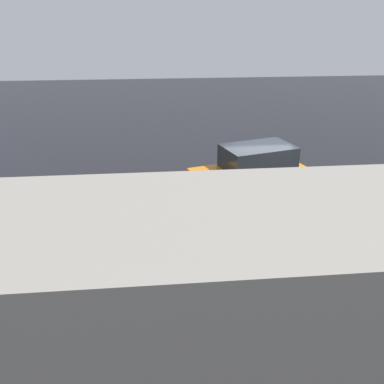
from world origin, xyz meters
name	(u,v)px	position (x,y,z in m)	size (l,w,h in m)	color
ground_plane	(262,199)	(0.00, 0.00, 0.00)	(60.00, 60.00, 0.00)	black
kerb_strip	(302,261)	(0.00, 4.20, 0.02)	(24.00, 3.20, 0.04)	gray
moving_hatchback	(251,176)	(0.54, 0.26, 1.03)	(4.22, 2.72, 2.06)	orange
fire_hydrant	(155,228)	(3.90, 2.57, 0.40)	(0.42, 0.31, 0.80)	#197A2D
pedestrian	(129,216)	(4.66, 2.31, 0.68)	(0.34, 0.54, 1.22)	blue
metal_railing	(319,277)	(0.28, 5.94, 0.73)	(9.15, 0.04, 1.05)	#B7BABF
sign_post	(123,214)	(4.69, 4.02, 1.58)	(0.07, 0.44, 2.40)	#4C4C51
puddle_patch	(228,208)	(1.38, 0.64, 0.00)	(2.62, 2.62, 0.01)	black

